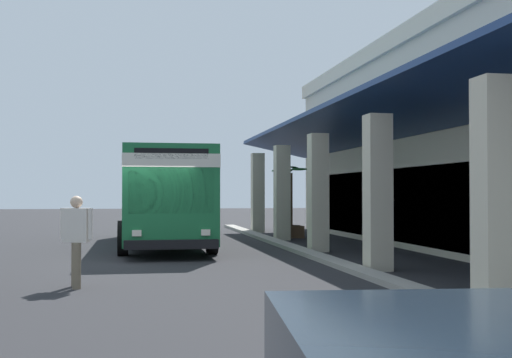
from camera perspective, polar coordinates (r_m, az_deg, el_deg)
ground at (r=19.84m, az=14.48°, el=-6.35°), size 120.00×120.00×0.00m
curb_strip at (r=20.25m, az=3.72°, el=-6.11°), size 30.32×0.50×0.12m
transit_bus at (r=22.98m, az=-8.02°, el=-1.04°), size 11.21×2.86×3.34m
pedestrian at (r=13.00m, az=-15.21°, el=-4.73°), size 0.53×0.62×1.73m
potted_palm at (r=26.65m, az=2.98°, el=-3.58°), size 1.64×1.45×2.91m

